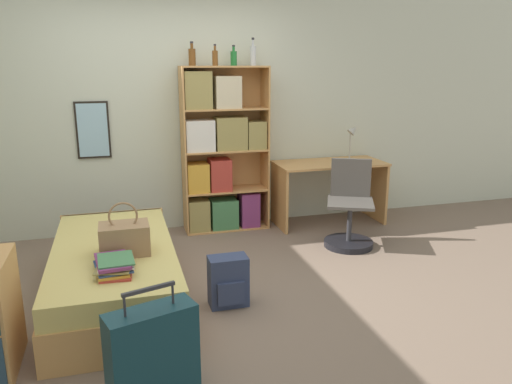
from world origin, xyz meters
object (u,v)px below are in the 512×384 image
(bed, at_px, (115,272))
(bookcase, at_px, (220,154))
(handbag, at_px, (125,238))
(desk_lamp, at_px, (352,136))
(suitcase, at_px, (153,355))
(bottle_blue, at_px, (253,55))
(desk, at_px, (329,180))
(bottle_green, at_px, (192,56))
(bottle_brown, at_px, (215,57))
(desk_chair, at_px, (349,219))
(book_stack_on_bed, at_px, (114,265))
(bottle_clear, at_px, (234,58))
(backpack, at_px, (228,282))

(bed, distance_m, bookcase, 1.98)
(bed, height_order, handbag, handbag)
(desk_lamp, bearing_deg, suitcase, -132.73)
(bottle_blue, height_order, desk, bottle_blue)
(suitcase, bearing_deg, bottle_green, 76.08)
(handbag, xyz_separation_m, desk_lamp, (2.62, 1.59, 0.44))
(bottle_brown, xyz_separation_m, bottle_blue, (0.43, 0.06, 0.03))
(bookcase, distance_m, desk, 1.31)
(desk_chair, bearing_deg, bed, -165.44)
(handbag, height_order, book_stack_on_bed, handbag)
(bed, distance_m, book_stack_on_bed, 0.61)
(suitcase, xyz_separation_m, bottle_blue, (1.36, 2.84, 1.63))
(bottle_clear, xyz_separation_m, desk_chair, (0.99, -0.90, -1.60))
(bottle_green, xyz_separation_m, desk, (1.52, -0.17, -1.38))
(book_stack_on_bed, bearing_deg, desk_chair, 26.34)
(book_stack_on_bed, distance_m, bottle_clear, 2.81)
(handbag, bearing_deg, bottle_clear, 53.83)
(book_stack_on_bed, relative_size, desk_lamp, 0.87)
(bed, xyz_separation_m, bottle_blue, (1.55, 1.51, 1.69))
(bookcase, bearing_deg, bottle_green, 170.56)
(bed, distance_m, bottle_green, 2.42)
(bottle_blue, height_order, desk_lamp, bottle_blue)
(bottle_brown, height_order, bottle_clear, bottle_brown)
(bottle_clear, relative_size, backpack, 0.54)
(bottle_green, distance_m, desk_lamp, 2.02)
(handbag, bearing_deg, backpack, -11.58)
(suitcase, bearing_deg, backpack, 56.62)
(handbag, height_order, bottle_clear, bottle_clear)
(desk, bearing_deg, bottle_blue, 169.31)
(bottle_blue, bearing_deg, desk_lamp, -5.66)
(bed, relative_size, bottle_green, 7.93)
(book_stack_on_bed, xyz_separation_m, bottle_green, (0.89, 2.06, 1.39))
(suitcase, relative_size, bookcase, 0.38)
(bed, relative_size, suitcase, 2.85)
(bottle_green, bearing_deg, bottle_brown, -16.85)
(suitcase, height_order, desk, desk)
(bottle_clear, height_order, bottle_blue, bottle_blue)
(bed, xyz_separation_m, suitcase, (0.19, -1.34, 0.05))
(suitcase, bearing_deg, desk_lamp, 47.27)
(bottle_green, bearing_deg, desk_lamp, -3.82)
(suitcase, xyz_separation_m, bottle_green, (0.71, 2.85, 1.62))
(bottle_green, height_order, desk_lamp, bottle_green)
(bottle_clear, bearing_deg, bed, -131.65)
(bottle_green, relative_size, backpack, 0.62)
(book_stack_on_bed, distance_m, backpack, 0.90)
(handbag, bearing_deg, bottle_green, 64.78)
(suitcase, height_order, bookcase, bookcase)
(bookcase, bearing_deg, desk, -5.71)
(handbag, bearing_deg, bed, 114.22)
(book_stack_on_bed, relative_size, desk, 0.30)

